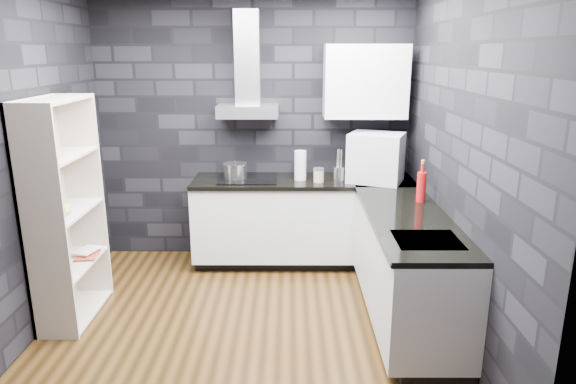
{
  "coord_description": "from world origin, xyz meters",
  "views": [
    {
      "loc": [
        0.36,
        -3.68,
        2.14
      ],
      "look_at": [
        0.35,
        0.45,
        1.0
      ],
      "focal_mm": 32.0,
      "sensor_mm": 36.0,
      "label": 1
    }
  ],
  "objects_px": {
    "red_bottle": "(421,187)",
    "bookshelf": "(65,212)",
    "glass_vase": "(300,165)",
    "storage_jar": "(319,176)",
    "appliance_garage": "(376,159)",
    "pot": "(235,171)",
    "fruit_bowl": "(61,210)",
    "utensil_crock": "(339,174)"
  },
  "relations": [
    {
      "from": "bookshelf",
      "to": "fruit_bowl",
      "type": "relative_size",
      "value": 9.32
    },
    {
      "from": "pot",
      "to": "appliance_garage",
      "type": "distance_m",
      "value": 1.39
    },
    {
      "from": "glass_vase",
      "to": "utensil_crock",
      "type": "height_order",
      "value": "glass_vase"
    },
    {
      "from": "red_bottle",
      "to": "fruit_bowl",
      "type": "height_order",
      "value": "red_bottle"
    },
    {
      "from": "utensil_crock",
      "to": "appliance_garage",
      "type": "xyz_separation_m",
      "value": [
        0.36,
        -0.01,
        0.15
      ]
    },
    {
      "from": "fruit_bowl",
      "to": "pot",
      "type": "bearing_deg",
      "value": 43.24
    },
    {
      "from": "glass_vase",
      "to": "fruit_bowl",
      "type": "distance_m",
      "value": 2.21
    },
    {
      "from": "glass_vase",
      "to": "storage_jar",
      "type": "relative_size",
      "value": 2.37
    },
    {
      "from": "utensil_crock",
      "to": "red_bottle",
      "type": "relative_size",
      "value": 0.55
    },
    {
      "from": "pot",
      "to": "appliance_garage",
      "type": "height_order",
      "value": "appliance_garage"
    },
    {
      "from": "pot",
      "to": "red_bottle",
      "type": "xyz_separation_m",
      "value": [
        1.66,
        -0.79,
        0.05
      ]
    },
    {
      "from": "red_bottle",
      "to": "bookshelf",
      "type": "bearing_deg",
      "value": -174.01
    },
    {
      "from": "bookshelf",
      "to": "pot",
      "type": "bearing_deg",
      "value": 32.67
    },
    {
      "from": "utensil_crock",
      "to": "red_bottle",
      "type": "bearing_deg",
      "value": -48.37
    },
    {
      "from": "storage_jar",
      "to": "red_bottle",
      "type": "height_order",
      "value": "red_bottle"
    },
    {
      "from": "utensil_crock",
      "to": "bookshelf",
      "type": "bearing_deg",
      "value": -155.89
    },
    {
      "from": "fruit_bowl",
      "to": "red_bottle",
      "type": "bearing_deg",
      "value": 7.34
    },
    {
      "from": "appliance_garage",
      "to": "bookshelf",
      "type": "xyz_separation_m",
      "value": [
        -2.62,
        -1.0,
        -0.22
      ]
    },
    {
      "from": "red_bottle",
      "to": "pot",
      "type": "bearing_deg",
      "value": 154.41
    },
    {
      "from": "glass_vase",
      "to": "storage_jar",
      "type": "bearing_deg",
      "value": -28.88
    },
    {
      "from": "red_bottle",
      "to": "glass_vase",
      "type": "bearing_deg",
      "value": 142.47
    },
    {
      "from": "storage_jar",
      "to": "pot",
      "type": "bearing_deg",
      "value": 171.87
    },
    {
      "from": "pot",
      "to": "glass_vase",
      "type": "relative_size",
      "value": 0.78
    },
    {
      "from": "storage_jar",
      "to": "bookshelf",
      "type": "bearing_deg",
      "value": -154.67
    },
    {
      "from": "appliance_garage",
      "to": "glass_vase",
      "type": "bearing_deg",
      "value": -164.05
    },
    {
      "from": "bookshelf",
      "to": "fruit_bowl",
      "type": "height_order",
      "value": "bookshelf"
    },
    {
      "from": "appliance_garage",
      "to": "red_bottle",
      "type": "distance_m",
      "value": 0.76
    },
    {
      "from": "storage_jar",
      "to": "red_bottle",
      "type": "distance_m",
      "value": 1.07
    },
    {
      "from": "utensil_crock",
      "to": "fruit_bowl",
      "type": "distance_m",
      "value": 2.51
    },
    {
      "from": "glass_vase",
      "to": "storage_jar",
      "type": "height_order",
      "value": "glass_vase"
    },
    {
      "from": "utensil_crock",
      "to": "appliance_garage",
      "type": "height_order",
      "value": "appliance_garage"
    },
    {
      "from": "storage_jar",
      "to": "fruit_bowl",
      "type": "relative_size",
      "value": 0.63
    },
    {
      "from": "fruit_bowl",
      "to": "utensil_crock",
      "type": "bearing_deg",
      "value": 25.55
    },
    {
      "from": "red_bottle",
      "to": "bookshelf",
      "type": "distance_m",
      "value": 2.91
    },
    {
      "from": "red_bottle",
      "to": "fruit_bowl",
      "type": "xyz_separation_m",
      "value": [
        -2.9,
        -0.37,
        -0.09
      ]
    },
    {
      "from": "pot",
      "to": "bookshelf",
      "type": "bearing_deg",
      "value": -138.5
    },
    {
      "from": "pot",
      "to": "storage_jar",
      "type": "bearing_deg",
      "value": -8.13
    },
    {
      "from": "appliance_garage",
      "to": "red_bottle",
      "type": "relative_size",
      "value": 1.95
    },
    {
      "from": "fruit_bowl",
      "to": "bookshelf",
      "type": "bearing_deg",
      "value": 90.0
    },
    {
      "from": "appliance_garage",
      "to": "fruit_bowl",
      "type": "xyz_separation_m",
      "value": [
        -2.62,
        -1.07,
        -0.19
      ]
    },
    {
      "from": "pot",
      "to": "fruit_bowl",
      "type": "height_order",
      "value": "pot"
    },
    {
      "from": "red_bottle",
      "to": "bookshelf",
      "type": "height_order",
      "value": "bookshelf"
    }
  ]
}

